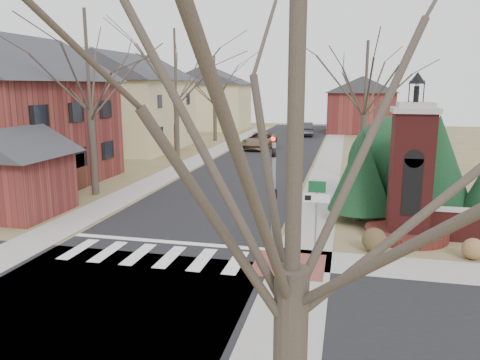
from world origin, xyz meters
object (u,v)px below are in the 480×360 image
(traffic_signal_pole, at_px, (273,193))
(distant_car, at_px, (305,129))
(brick_gate_monument, at_px, (410,185))
(sign_post, at_px, (316,204))
(pickup_truck, at_px, (259,141))

(traffic_signal_pole, bearing_deg, distant_car, 93.70)
(distant_car, bearing_deg, brick_gate_monument, 95.00)
(traffic_signal_pole, bearing_deg, brick_gate_monument, 43.24)
(sign_post, height_order, distant_car, sign_post)
(sign_post, xyz_separation_m, brick_gate_monument, (3.41, 3.01, 0.22))
(sign_post, bearing_deg, pickup_truck, 104.53)
(traffic_signal_pole, xyz_separation_m, brick_gate_monument, (4.70, 4.42, -0.42))
(traffic_signal_pole, bearing_deg, pickup_truck, 101.44)
(sign_post, xyz_separation_m, distant_car, (-3.99, 40.38, -1.15))
(traffic_signal_pole, height_order, brick_gate_monument, brick_gate_monument)
(sign_post, relative_size, distant_car, 0.56)
(pickup_truck, height_order, distant_car, distant_car)
(traffic_signal_pole, distance_m, sign_post, 2.02)
(sign_post, distance_m, distant_car, 40.60)
(pickup_truck, bearing_deg, distant_car, 78.69)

